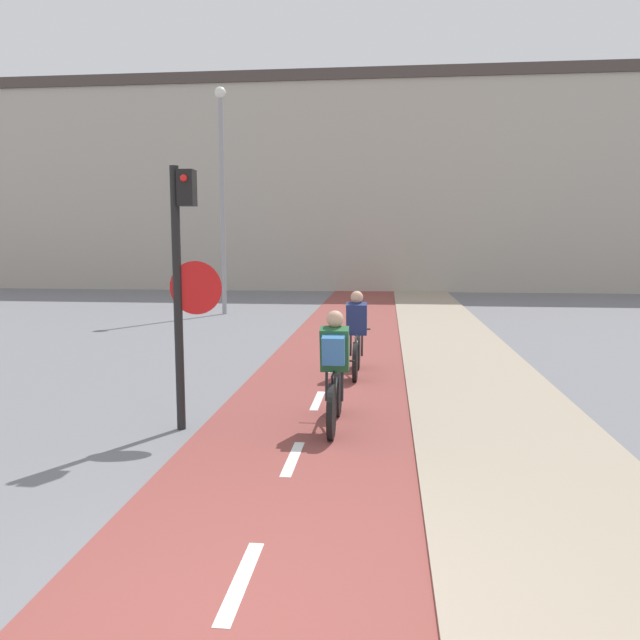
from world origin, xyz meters
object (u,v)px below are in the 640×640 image
(cyclist_near, at_px, (335,374))
(cyclist_far, at_px, (357,338))
(street_lamp_far, at_px, (222,178))
(traffic_light_pole, at_px, (183,270))

(cyclist_near, relative_size, cyclist_far, 1.02)
(street_lamp_far, distance_m, cyclist_near, 13.27)
(street_lamp_far, xyz_separation_m, cyclist_near, (4.58, -11.92, -3.61))
(traffic_light_pole, bearing_deg, cyclist_near, 7.25)
(street_lamp_far, bearing_deg, cyclist_far, -61.75)
(cyclist_near, bearing_deg, street_lamp_far, 111.03)
(cyclist_near, height_order, cyclist_far, cyclist_near)
(traffic_light_pole, distance_m, cyclist_far, 4.17)
(street_lamp_far, relative_size, cyclist_near, 4.14)
(street_lamp_far, relative_size, cyclist_far, 4.22)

